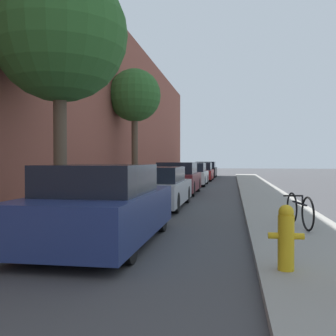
{
  "coord_description": "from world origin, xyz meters",
  "views": [
    {
      "loc": [
        1.57,
        0.64,
        1.56
      ],
      "look_at": [
        -0.19,
        11.4,
        1.34
      ],
      "focal_mm": 42.34,
      "sensor_mm": 36.0,
      "label": 1
    }
  ],
  "objects_px": {
    "parked_car_maroon": "(178,179)",
    "parked_car_white": "(193,175)",
    "parked_car_black": "(206,170)",
    "bicycle": "(299,210)",
    "street_tree_near": "(60,35)",
    "parked_car_red": "(201,172)",
    "parked_car_silver": "(157,188)",
    "fire_hydrant": "(286,236)",
    "parked_car_navy": "(102,206)",
    "street_tree_far": "(135,96)"
  },
  "relations": [
    {
      "from": "fire_hydrant",
      "to": "parked_car_silver",
      "type": "bearing_deg",
      "value": 112.78
    },
    {
      "from": "parked_car_red",
      "to": "bicycle",
      "type": "bearing_deg",
      "value": -79.9
    },
    {
      "from": "parked_car_silver",
      "to": "bicycle",
      "type": "height_order",
      "value": "parked_car_silver"
    },
    {
      "from": "parked_car_navy",
      "to": "street_tree_far",
      "type": "bearing_deg",
      "value": 101.05
    },
    {
      "from": "parked_car_white",
      "to": "street_tree_far",
      "type": "height_order",
      "value": "street_tree_far"
    },
    {
      "from": "parked_car_silver",
      "to": "parked_car_red",
      "type": "height_order",
      "value": "parked_car_red"
    },
    {
      "from": "parked_car_black",
      "to": "street_tree_near",
      "type": "distance_m",
      "value": 27.95
    },
    {
      "from": "parked_car_navy",
      "to": "bicycle",
      "type": "bearing_deg",
      "value": 25.0
    },
    {
      "from": "parked_car_silver",
      "to": "street_tree_far",
      "type": "bearing_deg",
      "value": 111.56
    },
    {
      "from": "parked_car_navy",
      "to": "parked_car_white",
      "type": "distance_m",
      "value": 17.25
    },
    {
      "from": "parked_car_silver",
      "to": "parked_car_black",
      "type": "relative_size",
      "value": 1.0
    },
    {
      "from": "parked_car_red",
      "to": "parked_car_black",
      "type": "distance_m",
      "value": 6.19
    },
    {
      "from": "parked_car_navy",
      "to": "parked_car_maroon",
      "type": "distance_m",
      "value": 11.1
    },
    {
      "from": "parked_car_white",
      "to": "street_tree_near",
      "type": "xyz_separation_m",
      "value": [
        -1.49,
        -15.68,
        3.79
      ]
    },
    {
      "from": "fire_hydrant",
      "to": "bicycle",
      "type": "bearing_deg",
      "value": 78.28
    },
    {
      "from": "parked_car_maroon",
      "to": "parked_car_white",
      "type": "xyz_separation_m",
      "value": [
        0.06,
        6.15,
        -0.04
      ]
    },
    {
      "from": "parked_car_white",
      "to": "bicycle",
      "type": "bearing_deg",
      "value": -75.97
    },
    {
      "from": "parked_car_silver",
      "to": "parked_car_maroon",
      "type": "xyz_separation_m",
      "value": [
        -0.03,
        5.31,
        0.06
      ]
    },
    {
      "from": "parked_car_black",
      "to": "bicycle",
      "type": "relative_size",
      "value": 2.66
    },
    {
      "from": "parked_car_maroon",
      "to": "bicycle",
      "type": "relative_size",
      "value": 2.62
    },
    {
      "from": "parked_car_black",
      "to": "bicycle",
      "type": "bearing_deg",
      "value": -82.0
    },
    {
      "from": "parked_car_navy",
      "to": "street_tree_far",
      "type": "height_order",
      "value": "street_tree_far"
    },
    {
      "from": "fire_hydrant",
      "to": "street_tree_near",
      "type": "bearing_deg",
      "value": 144.47
    },
    {
      "from": "parked_car_navy",
      "to": "parked_car_white",
      "type": "bearing_deg",
      "value": 90.17
    },
    {
      "from": "parked_car_white",
      "to": "fire_hydrant",
      "type": "distance_m",
      "value": 19.25
    },
    {
      "from": "parked_car_white",
      "to": "bicycle",
      "type": "xyz_separation_m",
      "value": [
        3.87,
        -15.47,
        -0.18
      ]
    },
    {
      "from": "street_tree_far",
      "to": "parked_car_navy",
      "type": "bearing_deg",
      "value": -78.95
    },
    {
      "from": "parked_car_maroon",
      "to": "street_tree_near",
      "type": "height_order",
      "value": "street_tree_near"
    },
    {
      "from": "parked_car_navy",
      "to": "street_tree_near",
      "type": "height_order",
      "value": "street_tree_near"
    },
    {
      "from": "street_tree_far",
      "to": "fire_hydrant",
      "type": "relative_size",
      "value": 6.67
    },
    {
      "from": "parked_car_maroon",
      "to": "parked_car_black",
      "type": "relative_size",
      "value": 0.98
    },
    {
      "from": "parked_car_maroon",
      "to": "street_tree_near",
      "type": "distance_m",
      "value": 10.34
    },
    {
      "from": "parked_car_black",
      "to": "parked_car_maroon",
      "type": "bearing_deg",
      "value": -90.21
    },
    {
      "from": "parked_car_white",
      "to": "parked_car_red",
      "type": "bearing_deg",
      "value": 89.22
    },
    {
      "from": "parked_car_silver",
      "to": "fire_hydrant",
      "type": "xyz_separation_m",
      "value": [
        3.16,
        -7.53,
        -0.08
      ]
    },
    {
      "from": "parked_car_maroon",
      "to": "parked_car_white",
      "type": "relative_size",
      "value": 1.05
    },
    {
      "from": "parked_car_navy",
      "to": "street_tree_far",
      "type": "distance_m",
      "value": 11.92
    },
    {
      "from": "parked_car_maroon",
      "to": "fire_hydrant",
      "type": "xyz_separation_m",
      "value": [
        3.19,
        -12.84,
        -0.13
      ]
    },
    {
      "from": "parked_car_silver",
      "to": "parked_car_maroon",
      "type": "relative_size",
      "value": 1.01
    },
    {
      "from": "street_tree_far",
      "to": "fire_hydrant",
      "type": "height_order",
      "value": "street_tree_far"
    },
    {
      "from": "parked_car_red",
      "to": "street_tree_near",
      "type": "height_order",
      "value": "street_tree_near"
    },
    {
      "from": "parked_car_navy",
      "to": "bicycle",
      "type": "relative_size",
      "value": 2.59
    },
    {
      "from": "parked_car_silver",
      "to": "parked_car_white",
      "type": "distance_m",
      "value": 11.46
    },
    {
      "from": "parked_car_navy",
      "to": "parked_car_silver",
      "type": "bearing_deg",
      "value": 90.74
    },
    {
      "from": "parked_car_navy",
      "to": "parked_car_silver",
      "type": "height_order",
      "value": "parked_car_navy"
    },
    {
      "from": "parked_car_black",
      "to": "bicycle",
      "type": "height_order",
      "value": "parked_car_black"
    },
    {
      "from": "parked_car_maroon",
      "to": "bicycle",
      "type": "bearing_deg",
      "value": -67.18
    },
    {
      "from": "parked_car_white",
      "to": "fire_hydrant",
      "type": "xyz_separation_m",
      "value": [
        3.14,
        -18.99,
        -0.1
      ]
    },
    {
      "from": "parked_car_maroon",
      "to": "parked_car_red",
      "type": "bearing_deg",
      "value": 89.36
    },
    {
      "from": "parked_car_navy",
      "to": "parked_car_white",
      "type": "height_order",
      "value": "parked_car_navy"
    }
  ]
}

